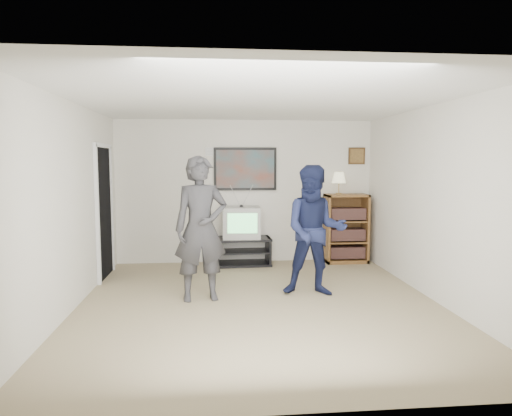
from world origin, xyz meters
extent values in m
cube|color=#897B57|center=(0.00, 0.00, 0.00)|extent=(4.50, 5.00, 0.01)
cube|color=white|center=(0.00, 0.00, 2.50)|extent=(4.50, 5.00, 0.01)
cube|color=silver|center=(0.00, 2.50, 1.25)|extent=(4.50, 0.01, 2.50)
cube|color=silver|center=(-2.25, 0.00, 1.25)|extent=(0.01, 5.00, 2.50)
cube|color=silver|center=(2.25, 0.00, 1.25)|extent=(0.01, 5.00, 2.50)
cube|color=black|center=(-0.06, 2.23, 0.45)|extent=(0.97, 0.56, 0.04)
cube|color=black|center=(-0.06, 2.23, 0.02)|extent=(0.97, 0.56, 0.04)
cube|color=black|center=(-0.51, 2.23, 0.24)|extent=(0.06, 0.51, 0.47)
cube|color=black|center=(0.38, 2.23, 0.24)|extent=(0.06, 0.51, 0.47)
imported|color=#313133|center=(-0.72, 0.29, 0.93)|extent=(0.74, 0.54, 1.85)
imported|color=#161C3D|center=(0.78, 0.36, 0.87)|extent=(0.95, 0.80, 1.74)
cube|color=white|center=(-0.67, 0.47, 1.14)|extent=(0.04, 0.12, 0.03)
cube|color=white|center=(0.72, 0.62, 1.07)|extent=(0.08, 0.13, 0.04)
cube|color=black|center=(0.00, 2.48, 1.65)|extent=(1.10, 0.03, 0.75)
cube|color=white|center=(-0.55, 2.48, 1.95)|extent=(0.28, 0.02, 0.14)
cube|color=#473116|center=(2.00, 2.48, 1.88)|extent=(0.30, 0.03, 0.30)
cube|color=black|center=(-2.23, 1.60, 1.00)|extent=(0.03, 0.85, 2.00)
camera|label=1|loc=(-0.56, -5.51, 1.78)|focal=32.00mm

